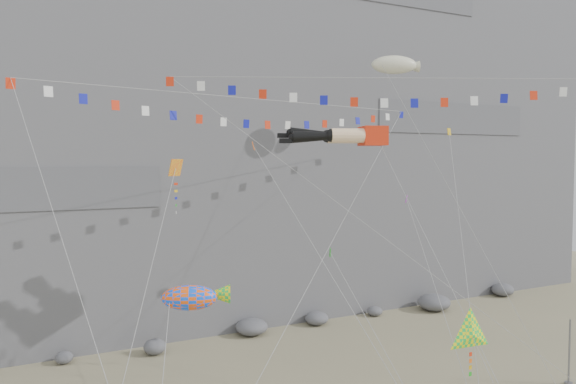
% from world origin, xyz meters
% --- Properties ---
extents(cliff, '(80.00, 28.00, 50.00)m').
position_xyz_m(cliff, '(0.00, 32.00, 25.00)').
color(cliff, slate).
rests_on(cliff, ground).
extents(talus_boulders, '(60.00, 3.00, 1.20)m').
position_xyz_m(talus_boulders, '(0.00, 17.00, 0.60)').
color(talus_boulders, '#5E5F63').
rests_on(talus_boulders, ground).
extents(anchor_pole_right, '(0.12, 0.12, 4.12)m').
position_xyz_m(anchor_pole_right, '(13.69, -1.09, 2.06)').
color(anchor_pole_right, slate).
rests_on(anchor_pole_right, ground).
extents(legs_kite, '(6.97, 17.49, 21.27)m').
position_xyz_m(legs_kite, '(1.82, 6.39, 15.48)').
color(legs_kite, red).
rests_on(legs_kite, ground).
extents(flag_banner_upper, '(29.44, 19.07, 25.96)m').
position_xyz_m(flag_banner_upper, '(-2.26, 10.66, 18.00)').
color(flag_banner_upper, red).
rests_on(flag_banner_upper, ground).
extents(flag_banner_lower, '(24.49, 11.34, 22.02)m').
position_xyz_m(flag_banner_lower, '(3.61, 3.12, 18.79)').
color(flag_banner_lower, red).
rests_on(flag_banner_lower, ground).
extents(harlequin_kite, '(6.07, 6.39, 15.50)m').
position_xyz_m(harlequin_kite, '(-10.17, 2.27, 13.57)').
color(harlequin_kite, red).
rests_on(harlequin_kite, ground).
extents(fish_windsock, '(5.72, 8.01, 10.62)m').
position_xyz_m(fish_windsock, '(-9.62, 2.09, 7.41)').
color(fish_windsock, '#FE530C').
rests_on(fish_windsock, ground).
extents(delta_kite, '(2.62, 3.50, 7.33)m').
position_xyz_m(delta_kite, '(2.37, -4.12, 5.64)').
color(delta_kite, '#FFEF0D').
rests_on(delta_kite, ground).
extents(blimp_windsock, '(4.54, 15.67, 25.66)m').
position_xyz_m(blimp_windsock, '(10.06, 12.06, 21.35)').
color(blimp_windsock, beige).
rests_on(blimp_windsock, ground).
extents(small_kite_a, '(3.97, 14.80, 20.72)m').
position_xyz_m(small_kite_a, '(-4.01, 6.86, 14.53)').
color(small_kite_a, orange).
rests_on(small_kite_a, ground).
extents(small_kite_b, '(5.07, 12.52, 16.97)m').
position_xyz_m(small_kite_b, '(6.60, 5.98, 11.16)').
color(small_kite_b, purple).
rests_on(small_kite_b, ground).
extents(small_kite_c, '(1.82, 9.33, 12.60)m').
position_xyz_m(small_kite_c, '(-1.80, 1.83, 8.83)').
color(small_kite_c, '#19A81B').
rests_on(small_kite_c, ground).
extents(small_kite_d, '(9.56, 13.10, 22.12)m').
position_xyz_m(small_kite_d, '(10.25, 6.01, 15.55)').
color(small_kite_d, gold).
rests_on(small_kite_d, ground).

